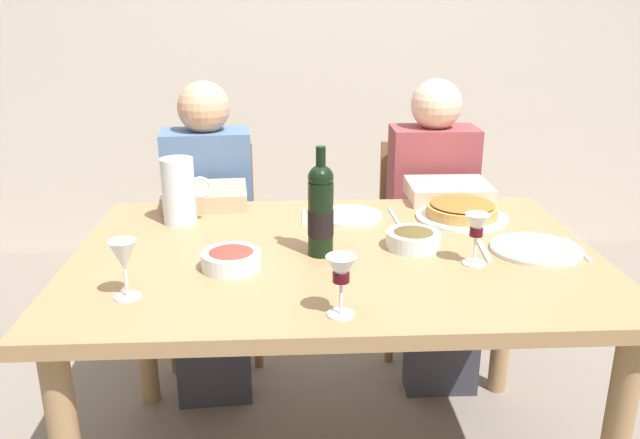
{
  "coord_description": "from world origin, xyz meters",
  "views": [
    {
      "loc": [
        -0.13,
        -1.71,
        1.44
      ],
      "look_at": [
        -0.04,
        0.07,
        0.83
      ],
      "focal_mm": 36.02,
      "sensor_mm": 36.0,
      "label": 1
    }
  ],
  "objects_px": {
    "wine_glass_right_diner": "(341,273)",
    "dinner_plate_left_setting": "(536,249)",
    "chair_left": "(213,235)",
    "salad_bowl": "(231,258)",
    "water_pitcher": "(179,195)",
    "olive_bowl": "(413,238)",
    "wine_glass_centre": "(124,258)",
    "diner_left": "(209,227)",
    "wine_bottle": "(321,210)",
    "dining_table": "(336,280)",
    "dinner_plate_right_setting": "(349,216)",
    "baked_tart": "(462,211)",
    "chair_right": "(423,230)",
    "wine_glass_left_diner": "(477,228)",
    "diner_right": "(436,222)"
  },
  "relations": [
    {
      "from": "wine_glass_right_diner",
      "to": "dinner_plate_left_setting",
      "type": "bearing_deg",
      "value": 31.71
    },
    {
      "from": "dinner_plate_left_setting",
      "to": "chair_left",
      "type": "height_order",
      "value": "chair_left"
    },
    {
      "from": "salad_bowl",
      "to": "wine_glass_right_diner",
      "type": "relative_size",
      "value": 1.11
    },
    {
      "from": "water_pitcher",
      "to": "olive_bowl",
      "type": "relative_size",
      "value": 1.36
    },
    {
      "from": "wine_glass_centre",
      "to": "diner_left",
      "type": "bearing_deg",
      "value": 84.55
    },
    {
      "from": "salad_bowl",
      "to": "wine_glass_centre",
      "type": "xyz_separation_m",
      "value": [
        -0.24,
        -0.17,
        0.07
      ]
    },
    {
      "from": "wine_bottle",
      "to": "wine_glass_centre",
      "type": "height_order",
      "value": "wine_bottle"
    },
    {
      "from": "wine_bottle",
      "to": "olive_bowl",
      "type": "distance_m",
      "value": 0.29
    },
    {
      "from": "dining_table",
      "to": "wine_glass_centre",
      "type": "relative_size",
      "value": 10.21
    },
    {
      "from": "salad_bowl",
      "to": "dinner_plate_left_setting",
      "type": "relative_size",
      "value": 0.63
    },
    {
      "from": "dinner_plate_right_setting",
      "to": "diner_left",
      "type": "height_order",
      "value": "diner_left"
    },
    {
      "from": "dinner_plate_left_setting",
      "to": "wine_glass_centre",
      "type": "bearing_deg",
      "value": -167.35
    },
    {
      "from": "dinner_plate_right_setting",
      "to": "chair_left",
      "type": "bearing_deg",
      "value": 132.42
    },
    {
      "from": "olive_bowl",
      "to": "wine_glass_centre",
      "type": "height_order",
      "value": "wine_glass_centre"
    },
    {
      "from": "dining_table",
      "to": "dinner_plate_right_setting",
      "type": "height_order",
      "value": "dinner_plate_right_setting"
    },
    {
      "from": "water_pitcher",
      "to": "baked_tart",
      "type": "distance_m",
      "value": 0.92
    },
    {
      "from": "olive_bowl",
      "to": "chair_right",
      "type": "xyz_separation_m",
      "value": [
        0.22,
        0.88,
        -0.29
      ]
    },
    {
      "from": "wine_bottle",
      "to": "wine_glass_left_diner",
      "type": "distance_m",
      "value": 0.43
    },
    {
      "from": "wine_bottle",
      "to": "wine_glass_centre",
      "type": "distance_m",
      "value": 0.55
    },
    {
      "from": "baked_tart",
      "to": "chair_right",
      "type": "distance_m",
      "value": 0.69
    },
    {
      "from": "wine_bottle",
      "to": "diner_right",
      "type": "xyz_separation_m",
      "value": [
        0.49,
        0.68,
        -0.28
      ]
    },
    {
      "from": "wine_bottle",
      "to": "wine_glass_left_diner",
      "type": "height_order",
      "value": "wine_bottle"
    },
    {
      "from": "wine_glass_left_diner",
      "to": "wine_glass_centre",
      "type": "xyz_separation_m",
      "value": [
        -0.9,
        -0.16,
        0.0
      ]
    },
    {
      "from": "dining_table",
      "to": "salad_bowl",
      "type": "bearing_deg",
      "value": -159.16
    },
    {
      "from": "baked_tart",
      "to": "olive_bowl",
      "type": "relative_size",
      "value": 1.9
    },
    {
      "from": "chair_left",
      "to": "wine_glass_right_diner",
      "type": "bearing_deg",
      "value": 104.31
    },
    {
      "from": "dinner_plate_left_setting",
      "to": "chair_right",
      "type": "height_order",
      "value": "chair_right"
    },
    {
      "from": "wine_glass_centre",
      "to": "dinner_plate_right_setting",
      "type": "relative_size",
      "value": 0.68
    },
    {
      "from": "wine_glass_left_diner",
      "to": "diner_left",
      "type": "height_order",
      "value": "diner_left"
    },
    {
      "from": "wine_glass_left_diner",
      "to": "wine_glass_right_diner",
      "type": "distance_m",
      "value": 0.48
    },
    {
      "from": "dinner_plate_right_setting",
      "to": "chair_left",
      "type": "height_order",
      "value": "chair_left"
    },
    {
      "from": "wine_glass_centre",
      "to": "dinner_plate_left_setting",
      "type": "xyz_separation_m",
      "value": [
        1.1,
        0.25,
        -0.1
      ]
    },
    {
      "from": "wine_glass_right_diner",
      "to": "chair_right",
      "type": "xyz_separation_m",
      "value": [
        0.47,
        1.29,
        -0.37
      ]
    },
    {
      "from": "wine_glass_right_diner",
      "to": "chair_right",
      "type": "distance_m",
      "value": 1.42
    },
    {
      "from": "salad_bowl",
      "to": "wine_glass_left_diner",
      "type": "bearing_deg",
      "value": -0.25
    },
    {
      "from": "dinner_plate_left_setting",
      "to": "diner_left",
      "type": "relative_size",
      "value": 0.22
    },
    {
      "from": "dining_table",
      "to": "wine_glass_centre",
      "type": "bearing_deg",
      "value": -152.23
    },
    {
      "from": "wine_bottle",
      "to": "wine_glass_right_diner",
      "type": "distance_m",
      "value": 0.38
    },
    {
      "from": "salad_bowl",
      "to": "diner_right",
      "type": "distance_m",
      "value": 1.08
    },
    {
      "from": "chair_left",
      "to": "chair_right",
      "type": "bearing_deg",
      "value": 176.7
    },
    {
      "from": "dinner_plate_left_setting",
      "to": "diner_left",
      "type": "bearing_deg",
      "value": 146.69
    },
    {
      "from": "olive_bowl",
      "to": "chair_left",
      "type": "height_order",
      "value": "chair_left"
    },
    {
      "from": "baked_tart",
      "to": "salad_bowl",
      "type": "relative_size",
      "value": 1.85
    },
    {
      "from": "wine_bottle",
      "to": "chair_right",
      "type": "height_order",
      "value": "wine_bottle"
    },
    {
      "from": "water_pitcher",
      "to": "dinner_plate_left_setting",
      "type": "distance_m",
      "value": 1.11
    },
    {
      "from": "baked_tart",
      "to": "dinner_plate_right_setting",
      "type": "relative_size",
      "value": 1.38
    },
    {
      "from": "diner_left",
      "to": "diner_right",
      "type": "xyz_separation_m",
      "value": [
        0.89,
        0.02,
        0.0
      ]
    },
    {
      "from": "dinner_plate_right_setting",
      "to": "diner_right",
      "type": "bearing_deg",
      "value": 43.31
    },
    {
      "from": "wine_glass_centre",
      "to": "dinner_plate_left_setting",
      "type": "distance_m",
      "value": 1.13
    },
    {
      "from": "salad_bowl",
      "to": "diner_left",
      "type": "bearing_deg",
      "value": 101.44
    }
  ]
}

